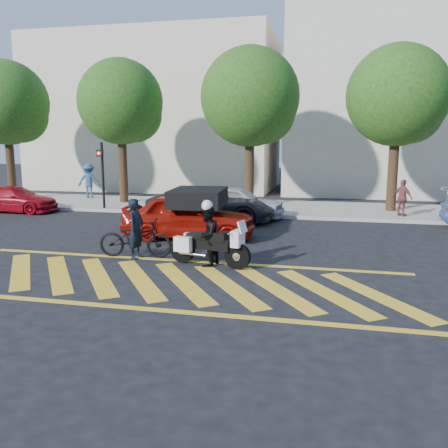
% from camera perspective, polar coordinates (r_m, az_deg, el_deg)
% --- Properties ---
extents(ground, '(90.00, 90.00, 0.00)m').
position_cam_1_polar(ground, '(11.58, -7.33, -6.77)').
color(ground, black).
rests_on(ground, ground).
extents(sidewalk, '(60.00, 5.00, 0.15)m').
position_cam_1_polar(sidewalk, '(22.94, 3.02, 2.00)').
color(sidewalk, '#9E998E').
rests_on(sidewalk, ground).
extents(crosswalk, '(12.33, 4.00, 0.01)m').
position_cam_1_polar(crosswalk, '(11.59, -7.51, -6.74)').
color(crosswalk, yellow).
rests_on(crosswalk, ground).
extents(building_left, '(16.00, 8.00, 10.00)m').
position_cam_1_polar(building_left, '(33.58, -8.05, 12.97)').
color(building_left, beige).
rests_on(building_left, ground).
extents(building_right, '(16.00, 8.00, 11.00)m').
position_cam_1_polar(building_right, '(31.86, 22.75, 13.34)').
color(building_right, beige).
rests_on(building_right, ground).
extents(tree_far_left, '(4.40, 4.40, 7.41)m').
position_cam_1_polar(tree_far_left, '(28.05, -24.46, 12.81)').
color(tree_far_left, black).
rests_on(tree_far_left, ground).
extents(tree_left, '(4.20, 4.20, 7.26)m').
position_cam_1_polar(tree_left, '(24.72, -11.99, 13.83)').
color(tree_left, black).
rests_on(tree_left, ground).
extents(tree_center, '(4.60, 4.60, 7.56)m').
position_cam_1_polar(tree_center, '(22.81, 3.50, 14.60)').
color(tree_center, black).
rests_on(tree_center, ground).
extents(tree_right, '(4.40, 4.40, 7.41)m').
position_cam_1_polar(tree_right, '(22.66, 20.44, 13.89)').
color(tree_right, black).
rests_on(tree_right, ground).
extents(signal_pole, '(0.28, 0.43, 3.20)m').
position_cam_1_polar(signal_pole, '(22.67, -14.47, 6.28)').
color(signal_pole, black).
rests_on(signal_pole, ground).
extents(officer_bike, '(0.46, 0.66, 1.72)m').
position_cam_1_polar(officer_bike, '(13.61, -10.53, -0.56)').
color(officer_bike, black).
rests_on(officer_bike, ground).
extents(bicycle, '(2.18, 0.98, 1.11)m').
position_cam_1_polar(bicycle, '(13.81, -10.62, -1.69)').
color(bicycle, black).
rests_on(bicycle, ground).
extents(police_motorcycle, '(2.33, 0.98, 1.04)m').
position_cam_1_polar(police_motorcycle, '(12.67, -1.93, -2.55)').
color(police_motorcycle, black).
rests_on(police_motorcycle, ground).
extents(officer_moto, '(0.78, 0.91, 1.64)m').
position_cam_1_polar(officer_moto, '(12.62, -2.02, -1.42)').
color(officer_moto, black).
rests_on(officer_moto, ground).
extents(red_convertible, '(4.62, 2.14, 1.53)m').
position_cam_1_polar(red_convertible, '(16.14, -4.21, 0.95)').
color(red_convertible, '#900F06').
rests_on(red_convertible, ground).
extents(parked_left, '(4.06, 1.67, 1.17)m').
position_cam_1_polar(parked_left, '(24.04, -23.86, 2.75)').
color(parked_left, '#A40A15').
rests_on(parked_left, ground).
extents(parked_mid_left, '(5.30, 2.76, 1.43)m').
position_cam_1_polar(parked_mid_left, '(19.34, -1.54, 2.37)').
color(parked_mid_left, black).
rests_on(parked_mid_left, ground).
extents(parked_mid_right, '(4.22, 1.87, 1.41)m').
position_cam_1_polar(parked_mid_right, '(20.15, 1.39, 2.67)').
color(parked_mid_right, '#BBBBBF').
rests_on(parked_mid_right, ground).
extents(pedestrian_left, '(1.35, 1.00, 1.87)m').
position_cam_1_polar(pedestrian_left, '(27.02, -15.92, 5.04)').
color(pedestrian_left, '#2B4F78').
rests_on(pedestrian_left, sidewalk).
extents(pedestrian_right, '(0.91, 0.90, 1.54)m').
position_cam_1_polar(pedestrian_right, '(21.14, 20.69, 2.95)').
color(pedestrian_right, '#8F4142').
rests_on(pedestrian_right, sidewalk).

